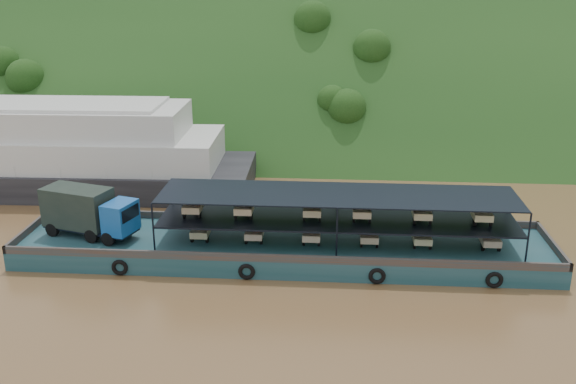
{
  "coord_description": "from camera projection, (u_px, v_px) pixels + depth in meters",
  "views": [
    {
      "loc": [
        1.21,
        -40.1,
        18.04
      ],
      "look_at": [
        -2.0,
        3.0,
        3.2
      ],
      "focal_mm": 40.0,
      "sensor_mm": 36.0,
      "label": 1
    }
  ],
  "objects": [
    {
      "name": "cargo_barge",
      "position": [
        269.0,
        241.0,
        42.58
      ],
      "size": [
        35.0,
        7.18,
        4.54
      ],
      "color": "#123B40",
      "rests_on": "ground"
    },
    {
      "name": "hillside",
      "position": [
        325.0,
        129.0,
        77.72
      ],
      "size": [
        140.0,
        39.6,
        39.6
      ],
      "primitive_type": "cube",
      "rotation": [
        0.79,
        0.0,
        0.0
      ],
      "color": "#173814",
      "rests_on": "ground"
    },
    {
      "name": "passenger_ferry",
      "position": [
        36.0,
        151.0,
        55.76
      ],
      "size": [
        37.77,
        10.25,
        7.61
      ],
      "rotation": [
        0.0,
        0.0,
        0.02
      ],
      "color": "black",
      "rests_on": "ground"
    },
    {
      "name": "ground",
      "position": [
        314.0,
        251.0,
        43.76
      ],
      "size": [
        160.0,
        160.0,
        0.0
      ],
      "primitive_type": "plane",
      "color": "brown",
      "rests_on": "ground"
    }
  ]
}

